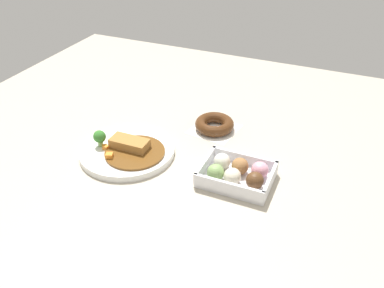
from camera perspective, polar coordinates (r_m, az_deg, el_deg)
The scene contains 4 objects.
ground_plane at distance 1.09m, azimuth -2.77°, elevation -2.75°, with size 1.60×1.60×0.00m, color #B2A893.
curry_plate at distance 1.13m, azimuth -9.03°, elevation -0.77°, with size 0.26×0.26×0.07m.
donut_box at distance 1.02m, azimuth 6.26°, elevation -4.16°, with size 0.18×0.13×0.06m.
chocolate_ring_donut at distance 1.23m, azimuth 3.16°, elevation 2.72°, with size 0.15×0.15×0.03m.
Camera 1 is at (0.40, -0.78, 0.65)m, focal length 38.27 mm.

